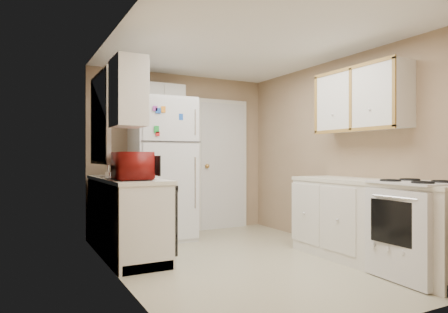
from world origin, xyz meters
name	(u,v)px	position (x,y,z in m)	size (l,w,h in m)	color
floor	(245,260)	(0.00, 0.00, 0.00)	(3.80, 3.80, 0.00)	beige
ceiling	(245,44)	(0.00, 0.00, 2.40)	(3.80, 3.80, 0.00)	white
wall_left	(118,151)	(-1.40, 0.00, 1.20)	(3.80, 3.80, 0.00)	tan
wall_right	(339,153)	(1.40, 0.00, 1.20)	(3.80, 3.80, 0.00)	tan
wall_back	(181,153)	(0.00, 1.90, 1.20)	(2.80, 2.80, 0.00)	tan
wall_front	(387,149)	(0.00, -1.90, 1.20)	(2.80, 2.80, 0.00)	tan
left_counter	(126,216)	(-1.10, 0.90, 0.45)	(0.60, 1.80, 0.90)	silver
dishwasher	(167,217)	(-0.81, 0.30, 0.49)	(0.03, 0.58, 0.72)	black
sink	(123,180)	(-1.10, 1.05, 0.86)	(0.54, 0.74, 0.16)	gray
microwave	(133,166)	(-1.15, 0.42, 1.05)	(0.30, 0.54, 0.36)	maroon
soap_bottle	(120,168)	(-1.07, 1.30, 1.00)	(0.09, 0.09, 0.19)	beige
window_blinds	(101,119)	(-1.36, 1.05, 1.60)	(0.10, 0.98, 1.08)	silver
upper_cabinet_left	(128,92)	(-1.25, 0.22, 1.80)	(0.30, 0.45, 0.70)	silver
refrigerator	(162,169)	(-0.45, 1.52, 0.98)	(0.80, 0.78, 1.95)	silver
cabinet_over_fridge	(159,98)	(-0.40, 1.75, 2.00)	(0.70, 0.30, 0.40)	silver
interior_door	(223,165)	(0.70, 1.86, 1.02)	(0.86, 0.06, 2.08)	silver
right_counter	(372,222)	(1.10, -0.80, 0.45)	(0.60, 2.00, 0.90)	silver
stove	(416,234)	(1.05, -1.35, 0.43)	(0.57, 0.70, 0.86)	silver
upper_cabinet_right	(361,100)	(1.25, -0.50, 1.80)	(0.30, 1.20, 0.70)	silver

